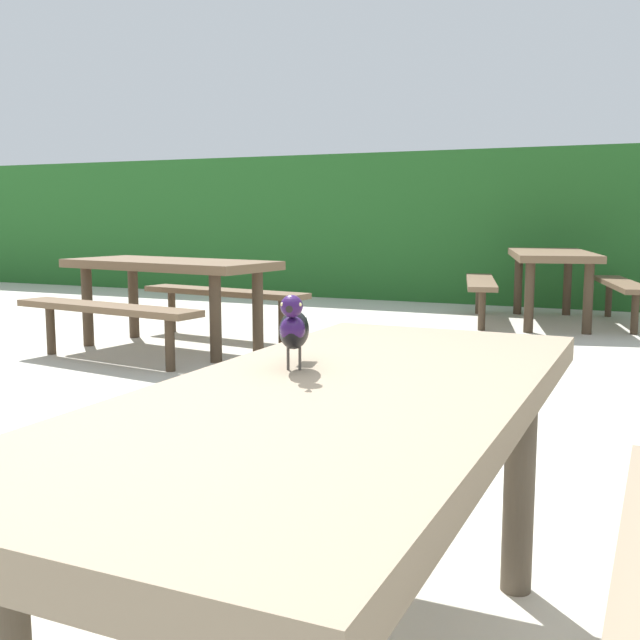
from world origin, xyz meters
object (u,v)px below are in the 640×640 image
at_px(picnic_table_far_centre, 170,282).
at_px(picnic_table_foreground, 342,468).
at_px(bird_grackle, 294,327).
at_px(picnic_table_mid_left, 551,269).

bearing_deg(picnic_table_far_centre, picnic_table_foreground, -50.48).
bearing_deg(picnic_table_far_centre, bird_grackle, -51.25).
distance_m(bird_grackle, picnic_table_far_centre, 4.67).
distance_m(picnic_table_mid_left, picnic_table_far_centre, 3.92).
bearing_deg(picnic_table_foreground, bird_grackle, 147.86).
bearing_deg(picnic_table_mid_left, bird_grackle, -87.88).
height_order(picnic_table_mid_left, picnic_table_far_centre, same).
bearing_deg(picnic_table_foreground, picnic_table_far_centre, 129.52).
height_order(bird_grackle, picnic_table_mid_left, bird_grackle).
bearing_deg(bird_grackle, picnic_table_far_centre, 128.75).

